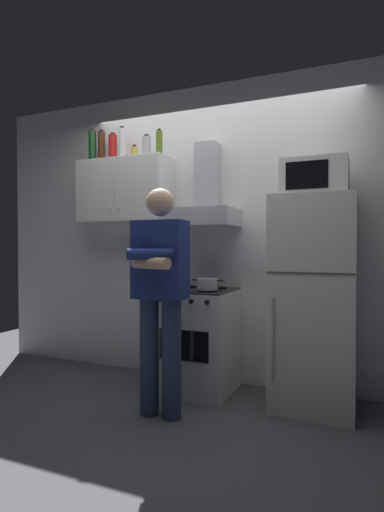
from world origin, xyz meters
name	(u,v)px	position (x,y,z in m)	size (l,w,h in m)	color
ground_plane	(192,401)	(0.00, 0.00, 0.00)	(7.00, 7.00, 0.00)	#4C4C51
back_wall_tiled	(217,233)	(0.00, 0.60, 1.35)	(4.80, 0.10, 2.70)	white
upper_cabinet	(125,192)	(-0.85, 0.37, 1.75)	(0.90, 0.37, 0.60)	white
stove_oven	(198,339)	(-0.05, 0.25, 0.43)	(0.60, 0.62, 0.87)	white
range_hood	(204,204)	(-0.05, 0.38, 1.60)	(0.60, 0.44, 0.75)	#B7BABF
refrigerator	(314,302)	(0.90, 0.25, 0.80)	(0.60, 0.62, 1.60)	white
microwave	(315,179)	(0.90, 0.27, 1.74)	(0.48, 0.37, 0.28)	silver
person_standing	(160,292)	(-0.10, -0.36, 0.90)	(0.38, 0.33, 1.64)	navy
cooking_pot	(207,284)	(0.08, 0.13, 0.92)	(0.27, 0.17, 0.09)	#B7BABF
bottle_wine_green	(92,146)	(-1.20, 0.34, 2.20)	(0.08, 0.08, 0.32)	#19471E
bottle_vodka_clear	(122,144)	(-0.88, 0.36, 2.20)	(0.07, 0.07, 0.31)	silver
bottle_olive_oil	(159,144)	(-0.49, 0.38, 2.17)	(0.06, 0.06, 0.25)	#4C6B19
bottle_rum_dark	(102,147)	(-1.12, 0.37, 2.20)	(0.07, 0.07, 0.31)	#47230F
bottle_canister_steel	(147,147)	(-0.63, 0.39, 2.15)	(0.08, 0.08, 0.22)	#B2B5BA
bottle_spice_jar	(134,152)	(-0.73, 0.35, 2.11)	(0.06, 0.06, 0.12)	gold
bottle_soda_red	(113,148)	(-0.98, 0.36, 2.17)	(0.08, 0.08, 0.26)	red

